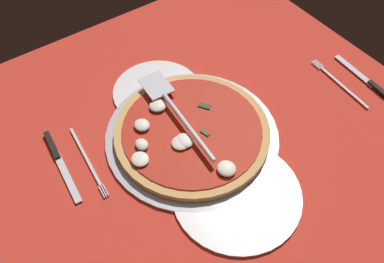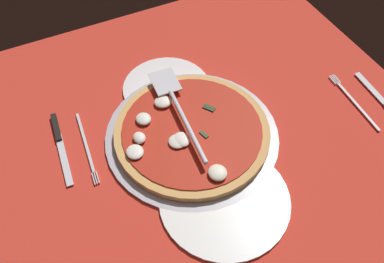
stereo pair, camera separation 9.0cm
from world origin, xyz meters
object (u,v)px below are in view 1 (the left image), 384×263
(dinner_plate_left, at_px, (237,195))
(place_setting_far, at_px, (73,161))
(pizza, at_px, (191,132))
(pizza_server, at_px, (175,109))
(place_setting_near, at_px, (354,84))
(dinner_plate_right, at_px, (157,92))

(dinner_plate_left, bearing_deg, place_setting_far, 41.30)
(pizza, relative_size, pizza_server, 1.18)
(place_setting_near, bearing_deg, dinner_plate_right, 62.10)
(dinner_plate_left, height_order, place_setting_near, place_setting_near)
(pizza_server, xyz_separation_m, place_setting_far, (0.03, 0.23, -0.04))
(place_setting_near, relative_size, place_setting_far, 0.98)
(dinner_plate_right, distance_m, place_setting_far, 0.26)
(pizza_server, distance_m, place_setting_far, 0.24)
(pizza, bearing_deg, place_setting_far, 69.30)
(dinner_plate_right, distance_m, place_setting_near, 0.48)
(dinner_plate_right, distance_m, pizza, 0.16)
(pizza, xyz_separation_m, place_setting_far, (0.09, 0.24, -0.02))
(pizza_server, bearing_deg, place_setting_far, 86.08)
(pizza_server, bearing_deg, dinner_plate_left, -177.00)
(dinner_plate_left, xyz_separation_m, dinner_plate_right, (0.33, -0.02, 0.00))
(pizza, height_order, place_setting_far, pizza)
(pizza_server, relative_size, place_setting_near, 1.35)
(dinner_plate_left, height_order, pizza_server, pizza_server)
(place_setting_far, bearing_deg, place_setting_near, 78.96)
(place_setting_near, bearing_deg, pizza, 81.04)
(pizza_server, distance_m, place_setting_near, 0.45)
(dinner_plate_right, relative_size, place_setting_far, 0.96)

